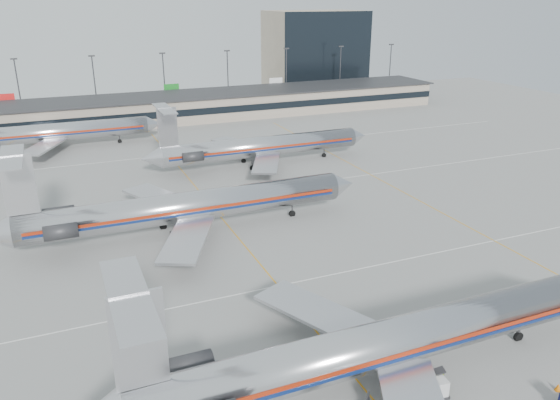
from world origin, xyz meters
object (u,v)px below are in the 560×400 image
jet_second_row (181,207)px  uld_container (437,388)px  jet_foreground (376,346)px  belt_loader (418,387)px

jet_second_row → uld_container: jet_second_row is taller
jet_second_row → uld_container: (10.97, -38.59, -2.90)m
uld_container → jet_foreground: bearing=143.1°
jet_foreground → uld_container: jet_foreground is taller
uld_container → jet_second_row: bearing=110.8°
uld_container → belt_loader: size_ratio=0.43×
uld_container → belt_loader: 1.46m
jet_foreground → jet_second_row: 36.03m
jet_foreground → uld_container: bearing=-41.9°
jet_foreground → belt_loader: 4.70m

